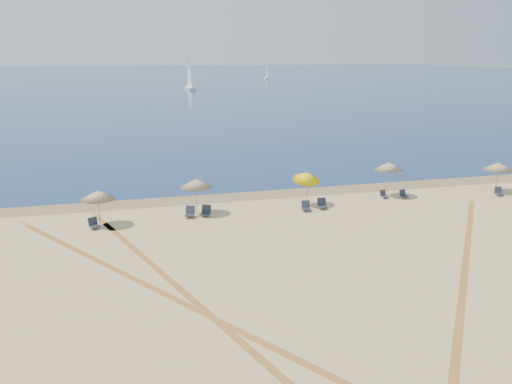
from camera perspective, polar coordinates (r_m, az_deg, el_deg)
The scene contains 19 objects.
ground at distance 19.56m, azimuth 16.06°, elevation -18.35°, with size 160.00×160.00×0.00m, color tan.
ocean at distance 239.25m, azimuth -12.99°, elevation 11.81°, with size 500.00×500.00×0.00m, color #0C2151.
wet_sand at distance 40.29m, azimuth -1.46°, elevation -0.39°, with size 500.00×500.00×0.00m, color olive.
umbrella_1 at distance 34.21m, azimuth -16.48°, elevation -0.30°, with size 2.09×2.10×2.33m.
umbrella_2 at distance 35.39m, azimuth -6.38°, elevation 0.94°, with size 2.12×2.12×2.47m.
umbrella_3 at distance 37.28m, azimuth 5.42°, elevation 1.67°, with size 1.91×1.99×2.66m.
umbrella_4 at distance 40.73m, azimuth 13.93°, elevation 2.69°, with size 2.09×2.10×2.66m.
umbrella_5 at distance 44.74m, azimuth 24.40°, elevation 2.51°, with size 2.26×2.26×2.40m.
chair_2 at distance 34.23m, azimuth -16.88°, elevation -3.27°, with size 0.79×0.84×0.68m.
chair_3 at distance 35.24m, azimuth -7.03°, elevation -2.18°, with size 0.79×0.86×0.74m.
chair_4 at distance 35.35m, azimuth -5.35°, elevation -2.07°, with size 0.83×0.89×0.74m.
chair_5 at distance 36.51m, azimuth 5.35°, elevation -1.55°, with size 0.69×0.77×0.70m.
chair_6 at distance 37.14m, azimuth 7.05°, elevation -1.29°, with size 0.67×0.77×0.74m.
chair_7 at distance 40.68m, azimuth 13.44°, elevation -0.27°, with size 0.60×0.66×0.60m.
chair_8 at distance 41.07m, azimuth 15.42°, elevation -0.25°, with size 0.59×0.66×0.61m.
chair_9 at distance 44.18m, azimuth 24.42°, elevation 0.01°, with size 0.69×0.76×0.66m.
sailboat_0 at distance 157.39m, azimuth -7.09°, elevation 11.87°, with size 2.41×6.95×10.15m.
sailboat_1 at distance 217.43m, azimuth 1.16°, elevation 12.57°, with size 2.25×5.64×8.18m.
tire_tracks at distance 25.38m, azimuth 1.72°, elevation -9.70°, with size 54.42×41.76×0.00m.
Camera 1 is at (-8.99, -13.85, 10.48)m, focal length 37.58 mm.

